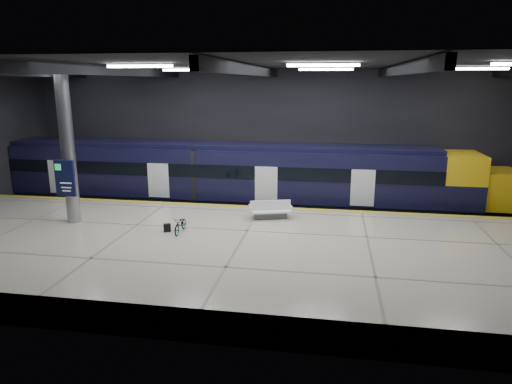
# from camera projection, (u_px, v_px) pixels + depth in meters

# --- Properties ---
(ground) EXTENTS (30.00, 30.00, 0.00)m
(ground) POSITION_uv_depth(u_px,v_px,m) (251.00, 247.00, 20.71)
(ground) COLOR black
(ground) RESTS_ON ground
(room_shell) EXTENTS (30.10, 16.10, 8.05)m
(room_shell) POSITION_uv_depth(u_px,v_px,m) (251.00, 120.00, 19.36)
(room_shell) COLOR black
(room_shell) RESTS_ON ground
(platform) EXTENTS (30.00, 11.00, 1.10)m
(platform) POSITION_uv_depth(u_px,v_px,m) (240.00, 256.00, 18.18)
(platform) COLOR beige
(platform) RESTS_ON ground
(safety_strip) EXTENTS (30.00, 0.40, 0.01)m
(safety_strip) POSITION_uv_depth(u_px,v_px,m) (261.00, 207.00, 23.08)
(safety_strip) COLOR gold
(safety_strip) RESTS_ON platform
(rails) EXTENTS (30.00, 1.52, 0.16)m
(rails) POSITION_uv_depth(u_px,v_px,m) (268.00, 212.00, 25.96)
(rails) COLOR gray
(rails) RESTS_ON ground
(train) EXTENTS (29.40, 2.84, 3.79)m
(train) POSITION_uv_depth(u_px,v_px,m) (249.00, 177.00, 25.67)
(train) COLOR black
(train) RESTS_ON ground
(bench) EXTENTS (2.10, 1.33, 0.86)m
(bench) POSITION_uv_depth(u_px,v_px,m) (270.00, 212.00, 21.19)
(bench) COLOR #595B60
(bench) RESTS_ON platform
(bicycle) EXTENTS (0.48, 1.36, 0.71)m
(bicycle) POSITION_uv_depth(u_px,v_px,m) (181.00, 224.00, 19.17)
(bicycle) COLOR #99999E
(bicycle) RESTS_ON platform
(pannier_bag) EXTENTS (0.35, 0.29, 0.35)m
(pannier_bag) POSITION_uv_depth(u_px,v_px,m) (167.00, 228.00, 19.31)
(pannier_bag) COLOR black
(pannier_bag) RESTS_ON platform
(info_column) EXTENTS (0.90, 0.78, 6.90)m
(info_column) POSITION_uv_depth(u_px,v_px,m) (67.00, 148.00, 19.95)
(info_column) COLOR #9EA0A5
(info_column) RESTS_ON platform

